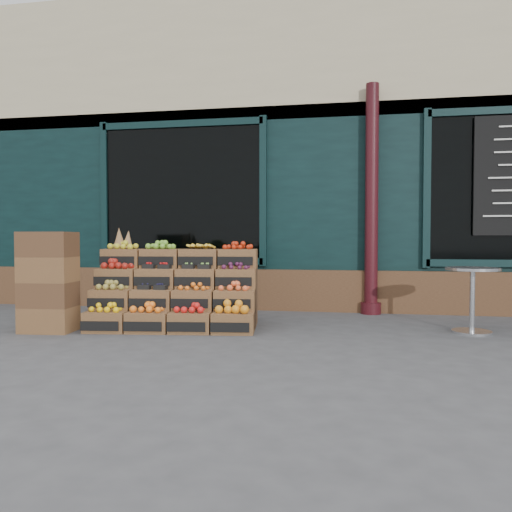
# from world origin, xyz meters

# --- Properties ---
(ground) EXTENTS (60.00, 60.00, 0.00)m
(ground) POSITION_xyz_m (0.00, 0.00, 0.00)
(ground) COLOR #3D3D40
(ground) RESTS_ON ground
(shop_facade) EXTENTS (12.00, 6.24, 4.80)m
(shop_facade) POSITION_xyz_m (0.00, 5.11, 2.40)
(shop_facade) COLOR black
(shop_facade) RESTS_ON ground
(crate_display) EXTENTS (2.00, 1.14, 1.19)m
(crate_display) POSITION_xyz_m (-1.16, 0.61, 0.37)
(crate_display) COLOR brown
(crate_display) RESTS_ON ground
(spare_crates) EXTENTS (0.60, 0.44, 1.13)m
(spare_crates) POSITION_xyz_m (-2.47, 0.03, 0.57)
(spare_crates) COLOR brown
(spare_crates) RESTS_ON ground
(bistro_table) EXTENTS (0.58, 0.58, 0.73)m
(bistro_table) POSITION_xyz_m (2.23, 0.77, 0.46)
(bistro_table) COLOR #ACADB3
(bistro_table) RESTS_ON ground
(shopkeeper) EXTENTS (0.77, 0.55, 2.01)m
(shopkeeper) POSITION_xyz_m (-1.99, 2.79, 1.00)
(shopkeeper) COLOR #154B1F
(shopkeeper) RESTS_ON ground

